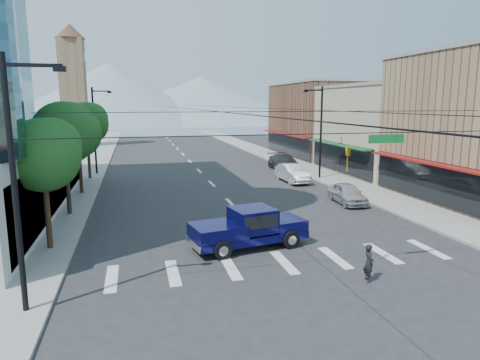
{
  "coord_description": "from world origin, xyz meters",
  "views": [
    {
      "loc": [
        -6.79,
        -16.53,
        7.38
      ],
      "look_at": [
        -0.96,
        7.12,
        3.0
      ],
      "focal_mm": 32.0,
      "sensor_mm": 36.0,
      "label": 1
    }
  ],
  "objects_px": {
    "pickup_truck": "(248,227)",
    "pedestrian": "(369,263)",
    "parked_car_near": "(347,193)",
    "parked_car_mid": "(292,173)",
    "parked_car_far": "(284,162)"
  },
  "relations": [
    {
      "from": "pickup_truck",
      "to": "parked_car_far",
      "type": "xyz_separation_m",
      "value": [
        10.69,
        24.38,
        -0.22
      ]
    },
    {
      "from": "parked_car_near",
      "to": "parked_car_mid",
      "type": "xyz_separation_m",
      "value": [
        -0.83,
        9.33,
        0.09
      ]
    },
    {
      "from": "parked_car_near",
      "to": "parked_car_mid",
      "type": "relative_size",
      "value": 0.87
    },
    {
      "from": "pickup_truck",
      "to": "parked_car_mid",
      "type": "bearing_deg",
      "value": 51.4
    },
    {
      "from": "pickup_truck",
      "to": "pedestrian",
      "type": "relative_size",
      "value": 3.95
    },
    {
      "from": "pedestrian",
      "to": "pickup_truck",
      "type": "bearing_deg",
      "value": 43.04
    },
    {
      "from": "pickup_truck",
      "to": "pedestrian",
      "type": "height_order",
      "value": "pickup_truck"
    },
    {
      "from": "pickup_truck",
      "to": "parked_car_far",
      "type": "relative_size",
      "value": 1.08
    },
    {
      "from": "parked_car_mid",
      "to": "pickup_truck",
      "type": "bearing_deg",
      "value": -119.55
    },
    {
      "from": "pedestrian",
      "to": "parked_car_near",
      "type": "distance_m",
      "value": 14.45
    },
    {
      "from": "pickup_truck",
      "to": "parked_car_far",
      "type": "bearing_deg",
      "value": 55.17
    },
    {
      "from": "parked_car_mid",
      "to": "parked_car_far",
      "type": "distance_m",
      "value": 7.43
    },
    {
      "from": "pedestrian",
      "to": "parked_car_near",
      "type": "relative_size",
      "value": 0.37
    },
    {
      "from": "parked_car_near",
      "to": "parked_car_mid",
      "type": "bearing_deg",
      "value": 99.17
    },
    {
      "from": "pedestrian",
      "to": "parked_car_mid",
      "type": "distance_m",
      "value": 23.08
    }
  ]
}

